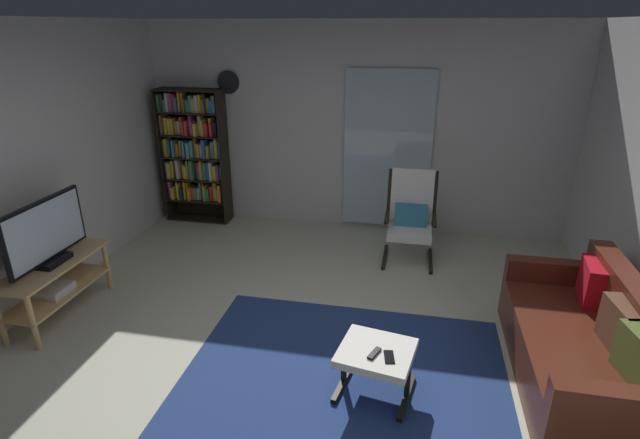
% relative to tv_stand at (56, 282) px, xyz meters
% --- Properties ---
extents(ground_plane, '(7.02, 7.02, 0.00)m').
position_rel_tv_stand_xyz_m(ground_plane, '(2.36, -0.14, -0.35)').
color(ground_plane, beige).
extents(wall_back, '(5.60, 0.06, 2.60)m').
position_rel_tv_stand_xyz_m(wall_back, '(2.36, 2.76, 0.95)').
color(wall_back, silver).
rests_on(wall_back, ground).
extents(glass_door_panel, '(1.10, 0.01, 2.00)m').
position_rel_tv_stand_xyz_m(glass_door_panel, '(2.79, 2.70, 0.70)').
color(glass_door_panel, silver).
extents(area_rug, '(2.48, 1.86, 0.01)m').
position_rel_tv_stand_xyz_m(area_rug, '(2.73, -0.28, -0.35)').
color(area_rug, navy).
rests_on(area_rug, ground).
extents(tv_stand, '(0.42, 1.13, 0.54)m').
position_rel_tv_stand_xyz_m(tv_stand, '(0.00, 0.00, 0.00)').
color(tv_stand, tan).
rests_on(tv_stand, ground).
extents(television, '(0.20, 0.94, 0.59)m').
position_rel_tv_stand_xyz_m(television, '(0.00, 0.01, 0.47)').
color(television, black).
rests_on(television, tv_stand).
extents(bookshelf_near_tv, '(0.86, 0.30, 1.78)m').
position_rel_tv_stand_xyz_m(bookshelf_near_tv, '(0.23, 2.53, 0.61)').
color(bookshelf_near_tv, black).
rests_on(bookshelf_near_tv, ground).
extents(leather_sofa, '(0.84, 1.80, 0.80)m').
position_rel_tv_stand_xyz_m(leather_sofa, '(4.50, -0.02, -0.05)').
color(leather_sofa, '#522215').
rests_on(leather_sofa, ground).
extents(lounge_armchair, '(0.56, 0.65, 1.02)m').
position_rel_tv_stand_xyz_m(lounge_armchair, '(3.14, 1.89, 0.18)').
color(lounge_armchair, black).
rests_on(lounge_armchair, ground).
extents(ottoman, '(0.60, 0.56, 0.38)m').
position_rel_tv_stand_xyz_m(ottoman, '(2.97, -0.45, -0.04)').
color(ottoman, white).
rests_on(ottoman, ground).
extents(tv_remote, '(0.09, 0.15, 0.02)m').
position_rel_tv_stand_xyz_m(tv_remote, '(2.96, -0.51, 0.03)').
color(tv_remote, black).
rests_on(tv_remote, ottoman).
extents(cell_phone, '(0.09, 0.15, 0.01)m').
position_rel_tv_stand_xyz_m(cell_phone, '(3.06, -0.53, 0.03)').
color(cell_phone, black).
rests_on(cell_phone, ottoman).
extents(wall_clock, '(0.29, 0.03, 0.29)m').
position_rel_tv_stand_xyz_m(wall_clock, '(0.73, 2.69, 1.50)').
color(wall_clock, silver).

